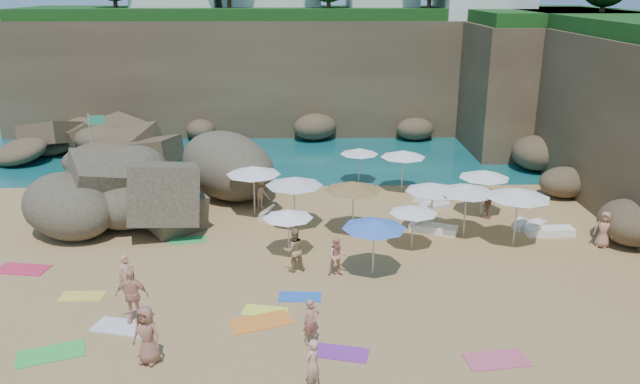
{
  "coord_description": "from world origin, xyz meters",
  "views": [
    {
      "loc": [
        1.5,
        -22.08,
        10.4
      ],
      "look_at": [
        2.0,
        3.0,
        2.0
      ],
      "focal_mm": 35.0,
      "sensor_mm": 36.0,
      "label": 1
    }
  ],
  "objects_px": {
    "person_stand_0": "(127,276)",
    "parasol_1": "(294,181)",
    "person_stand_3": "(488,203)",
    "person_stand_4": "(604,230)",
    "rock_outcrop": "(143,214)",
    "person_stand_5": "(227,164)",
    "person_stand_6": "(312,364)",
    "parasol_0": "(253,170)",
    "parasol_2": "(359,151)",
    "person_stand_2": "(260,193)",
    "person_stand_1": "(294,250)",
    "lounger_0": "(282,217)",
    "flag_pole": "(94,142)"
  },
  "relations": [
    {
      "from": "person_stand_0",
      "to": "parasol_1",
      "type": "bearing_deg",
      "value": 25.45
    },
    {
      "from": "person_stand_3",
      "to": "person_stand_4",
      "type": "distance_m",
      "value": 5.18
    },
    {
      "from": "rock_outcrop",
      "to": "person_stand_5",
      "type": "xyz_separation_m",
      "value": [
        3.38,
        5.43,
        0.89
      ]
    },
    {
      "from": "person_stand_5",
      "to": "person_stand_6",
      "type": "bearing_deg",
      "value": -100.72
    },
    {
      "from": "rock_outcrop",
      "to": "parasol_0",
      "type": "xyz_separation_m",
      "value": [
        5.34,
        -0.27,
        2.21
      ]
    },
    {
      "from": "person_stand_0",
      "to": "rock_outcrop",
      "type": "bearing_deg",
      "value": 78.53
    },
    {
      "from": "parasol_2",
      "to": "person_stand_4",
      "type": "distance_m",
      "value": 13.05
    },
    {
      "from": "parasol_0",
      "to": "person_stand_5",
      "type": "relative_size",
      "value": 1.44
    },
    {
      "from": "person_stand_3",
      "to": "person_stand_2",
      "type": "bearing_deg",
      "value": 119.31
    },
    {
      "from": "rock_outcrop",
      "to": "parasol_0",
      "type": "height_order",
      "value": "parasol_0"
    },
    {
      "from": "person_stand_1",
      "to": "person_stand_2",
      "type": "relative_size",
      "value": 1.1
    },
    {
      "from": "person_stand_0",
      "to": "person_stand_6",
      "type": "bearing_deg",
      "value": -62.1
    },
    {
      "from": "parasol_2",
      "to": "person_stand_5",
      "type": "distance_m",
      "value": 7.37
    },
    {
      "from": "person_stand_4",
      "to": "person_stand_2",
      "type": "bearing_deg",
      "value": -163.82
    },
    {
      "from": "person_stand_4",
      "to": "person_stand_5",
      "type": "distance_m",
      "value": 19.34
    },
    {
      "from": "parasol_2",
      "to": "person_stand_0",
      "type": "bearing_deg",
      "value": -125.34
    },
    {
      "from": "lounger_0",
      "to": "person_stand_0",
      "type": "height_order",
      "value": "person_stand_0"
    },
    {
      "from": "parasol_0",
      "to": "person_stand_1",
      "type": "distance_m",
      "value": 6.52
    },
    {
      "from": "parasol_1",
      "to": "person_stand_4",
      "type": "distance_m",
      "value": 13.1
    },
    {
      "from": "person_stand_6",
      "to": "parasol_2",
      "type": "bearing_deg",
      "value": -146.32
    },
    {
      "from": "flag_pole",
      "to": "parasol_1",
      "type": "relative_size",
      "value": 1.61
    },
    {
      "from": "person_stand_3",
      "to": "person_stand_1",
      "type": "bearing_deg",
      "value": 159.24
    },
    {
      "from": "person_stand_0",
      "to": "parasol_0",
      "type": "bearing_deg",
      "value": 42.39
    },
    {
      "from": "parasol_0",
      "to": "parasol_2",
      "type": "xyz_separation_m",
      "value": [
        5.31,
        4.89,
        -0.41
      ]
    },
    {
      "from": "parasol_0",
      "to": "parasol_1",
      "type": "relative_size",
      "value": 1.0
    },
    {
      "from": "parasol_0",
      "to": "person_stand_1",
      "type": "relative_size",
      "value": 1.48
    },
    {
      "from": "flag_pole",
      "to": "person_stand_1",
      "type": "xyz_separation_m",
      "value": [
        10.55,
        -10.05,
        -1.75
      ]
    },
    {
      "from": "parasol_0",
      "to": "parasol_2",
      "type": "distance_m",
      "value": 7.23
    },
    {
      "from": "person_stand_1",
      "to": "parasol_2",
      "type": "bearing_deg",
      "value": -123.28
    },
    {
      "from": "parasol_0",
      "to": "person_stand_0",
      "type": "bearing_deg",
      "value": -115.56
    },
    {
      "from": "parasol_2",
      "to": "lounger_0",
      "type": "xyz_separation_m",
      "value": [
        -4.01,
        -5.67,
        -1.64
      ]
    },
    {
      "from": "parasol_1",
      "to": "person_stand_5",
      "type": "xyz_separation_m",
      "value": [
        -3.88,
        7.41,
        -1.32
      ]
    },
    {
      "from": "person_stand_3",
      "to": "parasol_1",
      "type": "bearing_deg",
      "value": 134.65
    },
    {
      "from": "parasol_2",
      "to": "rock_outcrop",
      "type": "bearing_deg",
      "value": -156.54
    },
    {
      "from": "person_stand_0",
      "to": "person_stand_3",
      "type": "distance_m",
      "value": 16.39
    },
    {
      "from": "parasol_2",
      "to": "person_stand_3",
      "type": "height_order",
      "value": "parasol_2"
    },
    {
      "from": "flag_pole",
      "to": "person_stand_5",
      "type": "distance_m",
      "value": 7.04
    },
    {
      "from": "person_stand_4",
      "to": "parasol_2",
      "type": "bearing_deg",
      "value": 171.7
    },
    {
      "from": "parasol_0",
      "to": "person_stand_2",
      "type": "distance_m",
      "value": 1.73
    },
    {
      "from": "person_stand_3",
      "to": "person_stand_5",
      "type": "bearing_deg",
      "value": 101.5
    },
    {
      "from": "person_stand_0",
      "to": "person_stand_2",
      "type": "xyz_separation_m",
      "value": [
        4.02,
        8.91,
        0.02
      ]
    },
    {
      "from": "flag_pole",
      "to": "parasol_0",
      "type": "xyz_separation_m",
      "value": [
        8.57,
        -3.99,
        -0.41
      ]
    },
    {
      "from": "flag_pole",
      "to": "person_stand_2",
      "type": "distance_m",
      "value": 9.47
    },
    {
      "from": "flag_pole",
      "to": "person_stand_5",
      "type": "xyz_separation_m",
      "value": [
        6.61,
        1.71,
        -1.73
      ]
    },
    {
      "from": "lounger_0",
      "to": "flag_pole",
      "type": "bearing_deg",
      "value": 167.97
    },
    {
      "from": "person_stand_4",
      "to": "person_stand_6",
      "type": "distance_m",
      "value": 15.24
    },
    {
      "from": "parasol_0",
      "to": "person_stand_3",
      "type": "relative_size",
      "value": 1.75
    },
    {
      "from": "rock_outcrop",
      "to": "parasol_2",
      "type": "relative_size",
      "value": 4.06
    },
    {
      "from": "person_stand_0",
      "to": "person_stand_2",
      "type": "relative_size",
      "value": 0.97
    },
    {
      "from": "person_stand_2",
      "to": "person_stand_6",
      "type": "relative_size",
      "value": 1.06
    }
  ]
}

